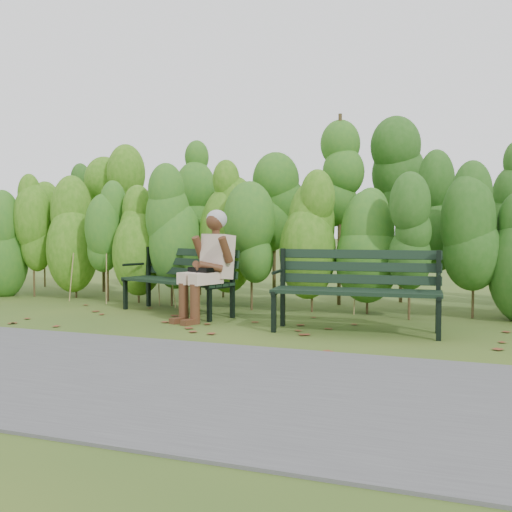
% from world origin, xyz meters
% --- Properties ---
extents(ground, '(80.00, 80.00, 0.00)m').
position_xyz_m(ground, '(0.00, 0.00, 0.00)').
color(ground, '#314E1C').
extents(footpath, '(60.00, 2.50, 0.01)m').
position_xyz_m(footpath, '(0.00, -2.20, 0.01)').
color(footpath, '#474749').
rests_on(footpath, ground).
extents(hedge_band, '(11.04, 1.67, 2.42)m').
position_xyz_m(hedge_band, '(0.00, 1.86, 1.26)').
color(hedge_band, '#47381E').
rests_on(hedge_band, ground).
extents(leaf_litter, '(5.78, 2.28, 0.01)m').
position_xyz_m(leaf_litter, '(0.15, -0.14, 0.00)').
color(leaf_litter, brown).
rests_on(leaf_litter, ground).
extents(bench_left, '(1.69, 1.04, 0.80)m').
position_xyz_m(bench_left, '(-1.14, 0.75, 0.47)').
color(bench_left, black).
rests_on(bench_left, ground).
extents(bench_right, '(1.72, 0.68, 0.84)m').
position_xyz_m(bench_right, '(1.16, 0.21, 0.50)').
color(bench_right, black).
rests_on(bench_right, ground).
extents(seated_woman, '(0.60, 0.83, 1.27)m').
position_xyz_m(seated_woman, '(-0.58, 0.37, 0.70)').
color(seated_woman, '#B8A38D').
rests_on(seated_woman, ground).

